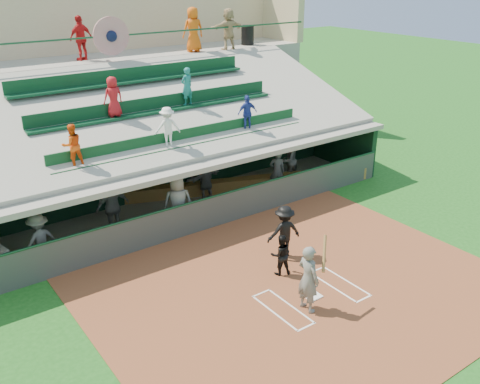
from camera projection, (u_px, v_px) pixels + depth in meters
ground at (312, 297)px, 14.27m from camera, size 100.00×100.00×0.00m
dirt_slab at (300, 288)px, 14.64m from camera, size 11.00×9.00×0.02m
home_plate at (312, 296)px, 14.26m from camera, size 0.43×0.43×0.03m
batters_box_chalk at (312, 296)px, 14.26m from camera, size 2.65×1.85×0.01m
dugout_floor at (184, 210)px, 19.30m from camera, size 16.00×3.50×0.04m
concourse_slab at (104, 110)px, 23.45m from camera, size 20.00×3.00×4.60m
grandstand at (134, 126)px, 21.24m from camera, size 20.40×10.40×7.80m
batter_at_plate at (308, 278)px, 13.37m from camera, size 0.86×0.76×1.95m
catcher at (281, 255)px, 15.07m from camera, size 0.72×0.64×1.22m
home_umpire at (284, 231)px, 15.96m from camera, size 1.16×0.83×1.63m
dugout_bench at (173, 191)px, 20.22m from camera, size 15.05×6.04×0.48m
dugout_player_a at (39, 240)px, 15.35m from camera, size 1.20×0.88×1.67m
dugout_player_b at (113, 207)px, 17.15m from camera, size 1.19×0.57×1.96m
dugout_player_c at (178, 203)px, 17.41m from camera, size 1.13×0.94×1.97m
dugout_player_d at (206, 178)px, 19.76m from camera, size 1.65×0.77×1.71m
dugout_player_e at (277, 171)px, 20.62m from camera, size 0.71×0.66×1.63m
dugout_player_f at (288, 160)px, 21.47m from camera, size 1.07×0.96×1.83m
trash_bin at (248, 35)px, 25.85m from camera, size 0.61×0.61×0.92m
concourse_staff_a at (81, 38)px, 21.41m from camera, size 1.11×0.70×1.76m
concourse_staff_b at (193, 30)px, 23.57m from camera, size 1.02×0.75×1.92m
concourse_staff_c at (228, 29)px, 24.26m from camera, size 1.72×0.63×1.82m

